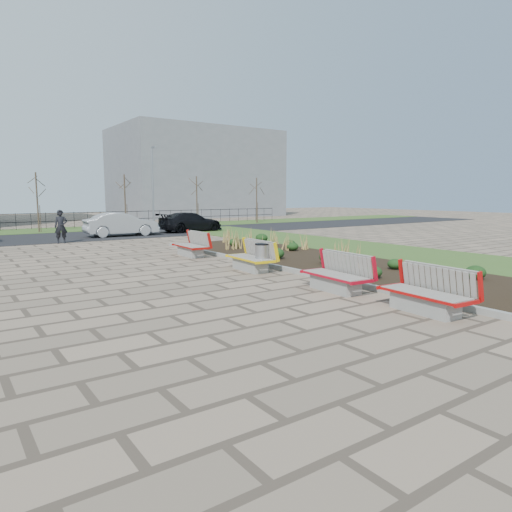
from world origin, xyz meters
TOP-DOWN VIEW (x-y plane):
  - ground at (0.00, 0.00)m, footprint 120.00×120.00m
  - planting_bed at (6.25, 5.00)m, footprint 4.50×18.00m
  - planting_curb at (3.92, 5.00)m, footprint 0.16×18.00m
  - grass_verge_near at (11.00, 5.00)m, footprint 5.00×38.00m
  - grass_verge_far at (0.00, 28.00)m, footprint 80.00×5.00m
  - road at (0.00, 22.00)m, footprint 80.00×7.00m
  - bench_a at (3.00, -1.29)m, footprint 1.05×2.16m
  - bench_b at (3.00, 1.45)m, footprint 1.04×2.16m
  - bench_c at (3.00, 5.52)m, footprint 1.04×2.16m
  - bench_d at (3.00, 9.97)m, footprint 1.00×2.14m
  - litter_bin at (3.16, 5.02)m, footprint 0.46×0.46m
  - pedestrian at (-0.29, 18.39)m, footprint 0.72×0.55m
  - car_silver at (3.71, 20.67)m, footprint 4.45×1.68m
  - car_black at (8.74, 21.24)m, footprint 4.70×2.21m
  - tree_c at (0.00, 26.50)m, footprint 1.40×1.40m
  - tree_d at (6.00, 26.50)m, footprint 1.40×1.40m
  - tree_e at (12.00, 26.50)m, footprint 1.40×1.40m
  - tree_f at (18.00, 26.50)m, footprint 1.40×1.40m
  - lamp_east at (8.00, 26.00)m, footprint 0.24×0.60m
  - railing_fence at (0.00, 29.50)m, footprint 44.00×0.10m
  - building_grey at (20.00, 42.00)m, footprint 18.00×12.00m

SIDE VIEW (x-z plane):
  - ground at x=0.00m, z-range 0.00..0.00m
  - road at x=0.00m, z-range 0.00..0.02m
  - grass_verge_near at x=11.00m, z-range 0.00..0.04m
  - grass_verge_far at x=0.00m, z-range 0.00..0.04m
  - planting_bed at x=6.25m, z-range 0.00..0.10m
  - planting_curb at x=3.92m, z-range 0.00..0.15m
  - litter_bin at x=3.16m, z-range 0.00..0.94m
  - bench_a at x=3.00m, z-range 0.00..1.00m
  - bench_b at x=3.00m, z-range 0.00..1.00m
  - bench_c at x=3.00m, z-range 0.00..1.00m
  - bench_d at x=3.00m, z-range 0.00..1.00m
  - railing_fence at x=0.00m, z-range 0.04..1.24m
  - car_black at x=8.74m, z-range 0.02..1.34m
  - car_silver at x=3.71m, z-range 0.02..1.47m
  - pedestrian at x=-0.29m, z-range 0.00..1.77m
  - tree_c at x=0.00m, z-range 0.04..4.04m
  - tree_d at x=6.00m, z-range 0.04..4.04m
  - tree_e at x=12.00m, z-range 0.04..4.04m
  - tree_f at x=18.00m, z-range 0.04..4.04m
  - lamp_east at x=8.00m, z-range 0.04..6.04m
  - building_grey at x=20.00m, z-range 0.00..10.00m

